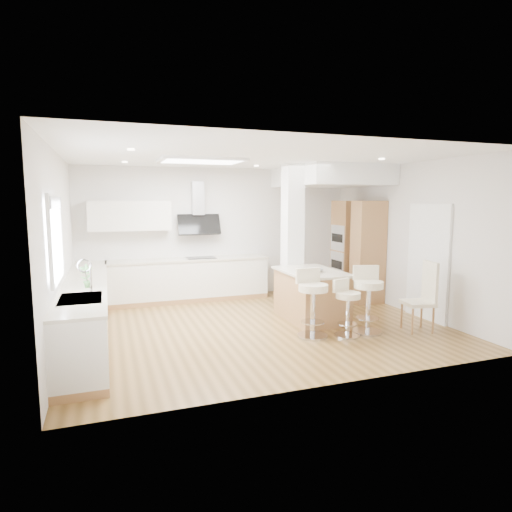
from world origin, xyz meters
name	(u,v)px	position (x,y,z in m)	size (l,w,h in m)	color
ground	(258,325)	(0.00, 0.00, 0.00)	(6.00, 6.00, 0.00)	olive
ceiling	(258,325)	(0.00, 0.00, 0.00)	(6.00, 5.00, 0.02)	white
wall_back	(220,233)	(0.00, 2.50, 1.40)	(6.00, 0.04, 2.80)	silver
wall_left	(60,250)	(-3.00, 0.00, 1.40)	(0.04, 5.00, 2.80)	silver
wall_right	(408,238)	(3.00, 0.00, 1.40)	(0.04, 5.00, 2.80)	silver
skylight	(202,161)	(-0.79, 0.60, 2.77)	(4.10, 2.10, 0.06)	white
window_left	(55,234)	(-2.96, -0.90, 1.69)	(0.06, 1.28, 1.07)	white
doorway_right	(428,264)	(2.97, -0.60, 1.00)	(0.05, 1.00, 2.10)	#3E3831
counter_left	(86,309)	(-2.70, 0.23, 0.46)	(0.63, 4.50, 1.35)	#B07E4B
counter_back	(181,268)	(-0.91, 2.22, 0.70)	(3.62, 0.63, 2.50)	#B07E4B
pillar	(292,237)	(1.05, 0.95, 1.40)	(0.35, 0.35, 2.80)	white
soffit	(330,177)	(2.10, 1.40, 2.60)	(1.78, 2.20, 0.40)	white
oven_column	(356,250)	(2.68, 1.23, 1.05)	(0.63, 1.21, 2.10)	#B07E4B
peninsula	(311,295)	(1.03, 0.07, 0.44)	(0.96, 1.44, 0.95)	#B07E4B
bar_stool_a	(312,299)	(0.60, -0.83, 0.59)	(0.49, 0.49, 1.06)	silver
bar_stool_b	(347,305)	(1.12, -0.99, 0.50)	(0.51, 0.51, 0.89)	silver
bar_stool_c	(368,296)	(1.53, -0.93, 0.60)	(0.60, 0.60, 1.07)	silver
dining_chair	(424,294)	(2.43, -1.16, 0.61)	(0.51, 0.51, 1.14)	#F4E9C7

